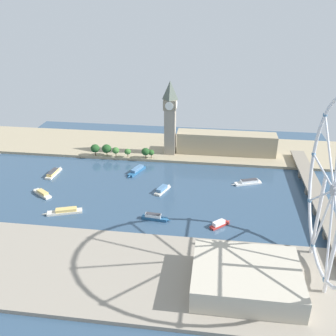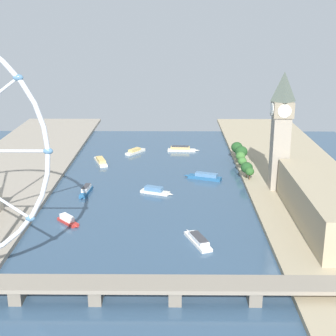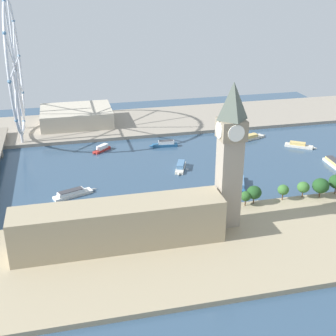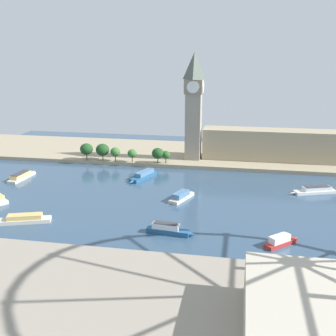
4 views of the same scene
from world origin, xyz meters
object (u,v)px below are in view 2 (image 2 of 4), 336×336
(tour_boat_2, at_px, (198,240))
(tour_boat_1, at_px, (68,220))
(clock_tower, at_px, (281,129))
(tour_boat_4, at_px, (205,177))
(tour_boat_0, at_px, (86,191))
(tour_boat_3, at_px, (155,191))
(parliament_block, at_px, (314,204))
(tour_boat_6, at_px, (181,149))
(tour_boat_7, at_px, (136,151))
(tour_boat_5, at_px, (101,161))
(river_bridge, at_px, (136,286))

(tour_boat_2, bearing_deg, tour_boat_1, 50.73)
(clock_tower, distance_m, tour_boat_4, 76.18)
(tour_boat_0, xyz_separation_m, tour_boat_3, (-51.64, -1.08, -0.23))
(parliament_block, bearing_deg, tour_boat_2, 17.56)
(clock_tower, bearing_deg, tour_boat_6, -59.16)
(parliament_block, height_order, tour_boat_3, parliament_block)
(tour_boat_2, height_order, tour_boat_3, tour_boat_3)
(tour_boat_7, bearing_deg, tour_boat_4, -107.68)
(tour_boat_7, bearing_deg, tour_boat_3, -134.09)
(clock_tower, height_order, tour_boat_6, clock_tower)
(tour_boat_2, distance_m, tour_boat_7, 206.22)
(clock_tower, xyz_separation_m, tour_boat_6, (70.34, -117.81, -46.04))
(tour_boat_3, height_order, tour_boat_5, tour_boat_3)
(tour_boat_2, height_order, tour_boat_5, tour_boat_2)
(clock_tower, xyz_separation_m, tour_boat_7, (114.85, -110.37, -46.31))
(tour_boat_4, xyz_separation_m, tour_boat_5, (91.11, -45.77, -0.34))
(tour_boat_3, relative_size, tour_boat_5, 0.73)
(tour_boat_5, distance_m, tour_boat_7, 45.27)
(tour_boat_4, xyz_separation_m, tour_boat_7, (61.97, -80.41, -0.39))
(clock_tower, xyz_separation_m, river_bridge, (96.17, 150.35, -41.39))
(tour_boat_4, bearing_deg, tour_boat_1, 65.02)
(river_bridge, distance_m, tour_boat_4, 185.49)
(parliament_block, height_order, tour_boat_1, parliament_block)
(tour_boat_3, bearing_deg, tour_boat_2, -50.46)
(tour_boat_6, bearing_deg, tour_boat_0, -117.70)
(tour_boat_1, bearing_deg, river_bridge, -13.97)
(tour_boat_4, bearing_deg, clock_tower, 171.14)
(river_bridge, distance_m, tour_boat_3, 145.96)
(clock_tower, height_order, tour_boat_1, clock_tower)
(tour_boat_1, bearing_deg, tour_boat_3, 93.13)
(river_bridge, xyz_separation_m, tour_boat_7, (18.68, -260.72, -4.92))
(tour_boat_4, bearing_deg, parliament_block, 143.42)
(tour_boat_3, bearing_deg, parliament_block, -10.14)
(river_bridge, bearing_deg, tour_boat_2, -117.80)
(river_bridge, xyz_separation_m, tour_boat_2, (-32.08, -60.84, -4.77))
(tour_boat_2, bearing_deg, clock_tower, -55.80)
(tour_boat_6, xyz_separation_m, tour_boat_7, (44.51, 7.44, -0.27))
(tour_boat_0, height_order, tour_boat_2, tour_boat_0)
(tour_boat_0, distance_m, tour_boat_6, 143.58)
(parliament_block, relative_size, tour_boat_0, 4.45)
(parliament_block, distance_m, tour_boat_7, 216.28)
(clock_tower, distance_m, parliament_block, 74.46)
(tour_boat_0, bearing_deg, tour_boat_6, 155.19)
(river_bridge, bearing_deg, tour_boat_1, -60.75)
(tour_boat_1, distance_m, tour_boat_7, 174.35)
(tour_boat_0, relative_size, tour_boat_3, 1.03)
(clock_tower, height_order, tour_boat_2, clock_tower)
(tour_boat_3, bearing_deg, tour_boat_7, 122.52)
(tour_boat_4, relative_size, tour_boat_7, 1.23)
(tour_boat_0, bearing_deg, tour_boat_5, -173.88)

